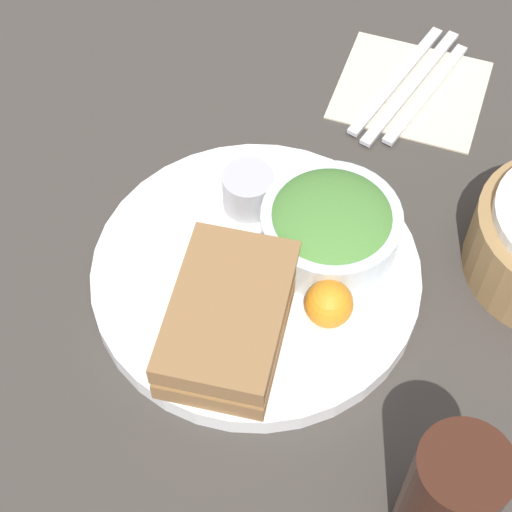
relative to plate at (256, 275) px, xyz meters
name	(u,v)px	position (x,y,z in m)	size (l,w,h in m)	color
ground_plane	(256,281)	(0.00, 0.00, -0.01)	(4.00, 4.00, 0.00)	#3D3833
plate	(256,275)	(0.00, 0.00, 0.00)	(0.30, 0.30, 0.02)	white
sandwich	(233,320)	(0.07, 0.00, 0.04)	(0.16, 0.11, 0.05)	olive
salad_bowl	(331,225)	(-0.05, 0.05, 0.04)	(0.13, 0.13, 0.05)	silver
dressing_cup	(248,191)	(-0.07, -0.03, 0.03)	(0.05, 0.05, 0.04)	#B7B7BC
orange_wedge	(329,304)	(0.03, 0.08, 0.03)	(0.04, 0.04, 0.04)	orange
drink_glass	(448,499)	(0.17, 0.20, 0.06)	(0.07, 0.07, 0.14)	#38190F
napkin	(411,89)	(-0.29, 0.08, -0.01)	(0.14, 0.15, 0.00)	beige
fork	(397,80)	(-0.29, 0.06, 0.00)	(0.19, 0.01, 0.01)	silver
knife	(411,86)	(-0.29, 0.08, 0.00)	(0.20, 0.01, 0.01)	silver
spoon	(426,93)	(-0.28, 0.09, 0.00)	(0.17, 0.01, 0.01)	silver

